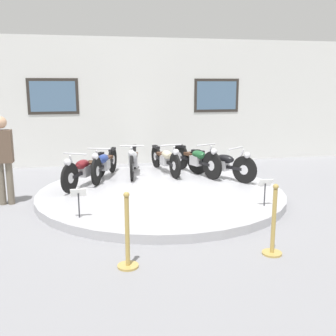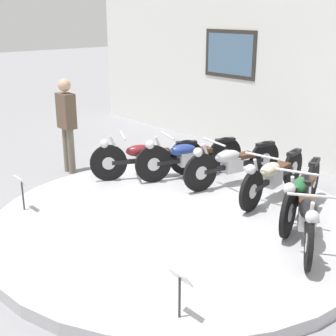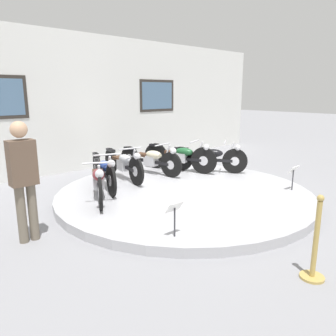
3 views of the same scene
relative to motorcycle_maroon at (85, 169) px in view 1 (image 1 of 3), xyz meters
name	(u,v)px [view 1 (image 1 of 3)]	position (x,y,z in m)	size (l,w,h in m)	color
ground_plane	(161,197)	(1.58, -0.70, -0.54)	(60.00, 60.00, 0.00)	gray
display_platform	(161,193)	(1.58, -0.70, -0.46)	(5.15, 5.15, 0.16)	#ADADB2
back_wall	(138,102)	(1.58, 3.08, 1.30)	(14.00, 0.22, 3.67)	silver
motorcycle_maroon	(85,169)	(0.00, 0.00, 0.00)	(0.98, 1.77, 0.79)	black
motorcycle_blue	(104,163)	(0.46, 0.56, 0.00)	(0.74, 1.90, 0.79)	black
motorcycle_silver	(133,159)	(1.17, 0.88, 0.00)	(0.54, 1.96, 0.79)	black
motorcycle_cream	(166,158)	(1.98, 0.88, -0.01)	(0.54, 1.94, 0.78)	black
motorcycle_green	(196,159)	(2.70, 0.56, 0.02)	(0.77, 1.91, 0.81)	black
motorcycle_black	(221,163)	(3.16, 0.00, 0.00)	(1.19, 1.64, 0.79)	black
info_placard_front_left	(78,196)	(-0.09, -2.18, -0.01)	(0.26, 0.11, 0.51)	#333338
info_placard_front_centre	(265,186)	(3.24, -2.18, -0.01)	(0.26, 0.11, 0.51)	#333338
visitor_standing	(3,155)	(-1.53, -0.61, 0.46)	(0.36, 0.23, 1.75)	#6B6051
stanchion_post_left_of_entry	(127,242)	(0.56, -3.85, -0.19)	(0.28, 0.28, 1.02)	tan
stanchion_post_right_of_entry	(273,231)	(2.59, -3.85, -0.19)	(0.28, 0.28, 1.02)	tan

